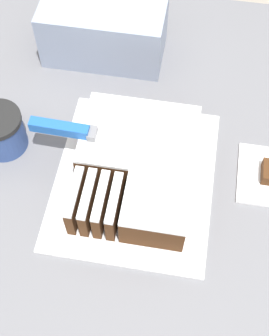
{
  "coord_description": "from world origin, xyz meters",
  "views": [
    {
      "loc": [
        0.09,
        -0.5,
        1.78
      ],
      "look_at": [
        0.01,
        -0.03,
        1.0
      ],
      "focal_mm": 50.0,
      "sensor_mm": 36.0,
      "label": 1
    }
  ],
  "objects_px": {
    "storage_box": "(104,30)",
    "coffee_cup": "(1,131)",
    "knife": "(79,132)",
    "cake": "(138,165)",
    "cake_board": "(134,179)"
  },
  "relations": [
    {
      "from": "knife",
      "to": "coffee_cup",
      "type": "xyz_separation_m",
      "value": [
        -0.17,
        0.01,
        -0.05
      ]
    },
    {
      "from": "cake",
      "to": "coffee_cup",
      "type": "relative_size",
      "value": 2.82
    },
    {
      "from": "knife",
      "to": "coffee_cup",
      "type": "bearing_deg",
      "value": 178.5
    },
    {
      "from": "cake_board",
      "to": "knife",
      "type": "xyz_separation_m",
      "value": [
        -0.11,
        0.03,
        0.09
      ]
    },
    {
      "from": "cake_board",
      "to": "knife",
      "type": "relative_size",
      "value": 1.17
    },
    {
      "from": "cake_board",
      "to": "coffee_cup",
      "type": "xyz_separation_m",
      "value": [
        -0.29,
        0.04,
        0.04
      ]
    },
    {
      "from": "knife",
      "to": "storage_box",
      "type": "height_order",
      "value": "storage_box"
    },
    {
      "from": "cake",
      "to": "knife",
      "type": "xyz_separation_m",
      "value": [
        -0.12,
        0.03,
        0.05
      ]
    },
    {
      "from": "knife",
      "to": "storage_box",
      "type": "xyz_separation_m",
      "value": [
        -0.02,
        0.31,
        -0.03
      ]
    },
    {
      "from": "storage_box",
      "to": "coffee_cup",
      "type": "bearing_deg",
      "value": -117.53
    },
    {
      "from": "cake_board",
      "to": "knife",
      "type": "height_order",
      "value": "knife"
    },
    {
      "from": "coffee_cup",
      "to": "knife",
      "type": "bearing_deg",
      "value": -2.98
    },
    {
      "from": "cake_board",
      "to": "storage_box",
      "type": "height_order",
      "value": "storage_box"
    },
    {
      "from": "cake",
      "to": "coffee_cup",
      "type": "xyz_separation_m",
      "value": [
        -0.29,
        0.03,
        -0.0
      ]
    },
    {
      "from": "cake_board",
      "to": "storage_box",
      "type": "xyz_separation_m",
      "value": [
        -0.13,
        0.34,
        0.07
      ]
    }
  ]
}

